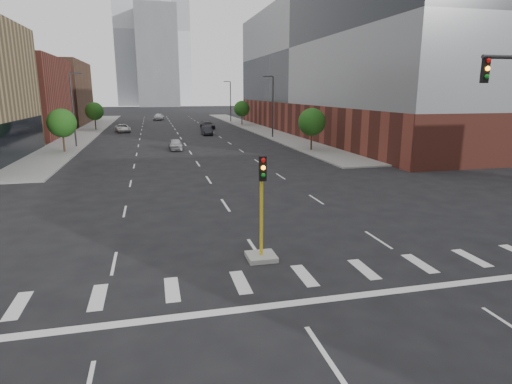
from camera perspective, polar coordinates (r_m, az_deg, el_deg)
name	(u,v)px	position (r m, az deg, el deg)	size (l,w,h in m)	color
sidewalk_left_far	(89,130)	(82.33, -21.33, 7.65)	(5.00, 92.00, 0.15)	gray
sidewalk_right_far	(253,127)	(83.85, -0.36, 8.63)	(5.00, 92.00, 0.15)	gray
building_left_far_b	(34,93)	(102.04, -27.45, 11.62)	(20.00, 24.00, 13.00)	brown
building_right_main	(358,66)	(75.41, 13.46, 16.07)	(24.00, 70.00, 22.00)	brown
tower_left	(138,32)	(229.10, -15.43, 19.89)	(22.00, 22.00, 70.00)	#B2B7BC
tower_right	(171,33)	(269.75, -11.21, 20.10)	(20.00, 20.00, 80.00)	#B2B7BC
tower_mid	(157,57)	(207.93, -13.03, 17.13)	(18.00, 18.00, 44.00)	slate
median_traffic_signal	(262,237)	(17.84, 0.74, -6.06)	(1.20, 1.20, 4.40)	#999993
streetlight_right_a	(272,104)	(64.80, 2.17, 11.62)	(1.60, 0.22, 9.07)	#2D2D30
streetlight_right_b	(230,100)	(98.93, -3.47, 12.18)	(1.60, 0.22, 9.07)	#2D2D30
streetlight_left	(73,107)	(58.10, -23.16, 10.40)	(1.60, 0.22, 9.07)	#2D2D30
tree_left_near	(62,123)	(53.36, -24.47, 8.37)	(3.20, 3.20, 4.85)	#382619
tree_left_far	(94,111)	(82.99, -20.74, 10.04)	(3.20, 3.20, 4.85)	#382619
tree_right_near	(312,122)	(50.83, 7.46, 9.24)	(3.20, 3.20, 4.85)	#382619
tree_right_far	(242,109)	(89.28, -1.91, 11.04)	(3.20, 3.20, 4.85)	#382619
car_near_left	(176,144)	(52.59, -10.67, 6.27)	(1.57, 3.90, 1.33)	#A5A5AA
car_mid_right	(207,131)	(70.06, -6.57, 8.14)	(1.49, 4.26, 1.40)	black
car_far_left	(123,128)	(77.82, -17.35, 8.12)	(2.24, 4.86, 1.35)	silver
car_deep_right	(207,125)	(81.66, -6.50, 8.87)	(1.97, 4.85, 1.41)	black
car_distant	(159,117)	(107.73, -12.87, 9.76)	(2.03, 5.04, 1.72)	silver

